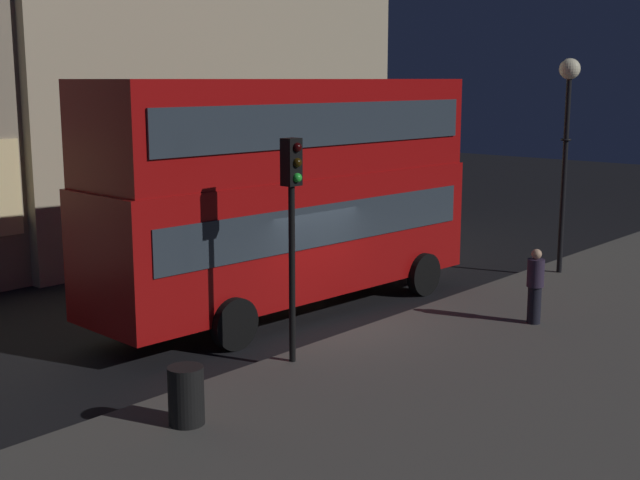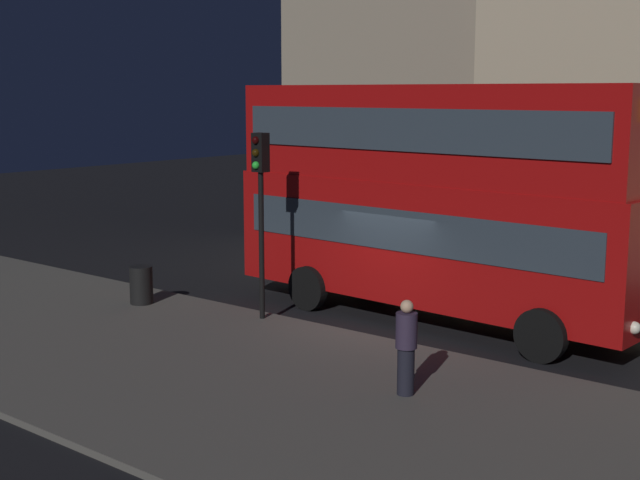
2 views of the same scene
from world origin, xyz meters
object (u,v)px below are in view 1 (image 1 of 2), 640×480
(traffic_light_near_kerb, at_px, (292,203))
(street_lamp, at_px, (568,111))
(pedestrian, at_px, (535,286))
(double_decker_bus, at_px, (289,184))
(litter_bin, at_px, (186,395))

(traffic_light_near_kerb, distance_m, street_lamp, 10.32)
(traffic_light_near_kerb, distance_m, pedestrian, 6.08)
(double_decker_bus, relative_size, traffic_light_near_kerb, 2.45)
(pedestrian, relative_size, litter_bin, 1.80)
(traffic_light_near_kerb, xyz_separation_m, pedestrian, (5.27, -2.15, -2.14))
(traffic_light_near_kerb, height_order, street_lamp, street_lamp)
(double_decker_bus, bearing_deg, traffic_light_near_kerb, -132.60)
(traffic_light_near_kerb, relative_size, litter_bin, 4.58)
(double_decker_bus, distance_m, street_lamp, 8.17)
(pedestrian, xyz_separation_m, litter_bin, (-8.47, 1.37, -0.38))
(traffic_light_near_kerb, bearing_deg, street_lamp, -0.68)
(double_decker_bus, relative_size, street_lamp, 1.78)
(street_lamp, bearing_deg, traffic_light_near_kerb, 178.19)
(street_lamp, bearing_deg, double_decker_bus, 157.54)
(double_decker_bus, bearing_deg, street_lamp, -19.47)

